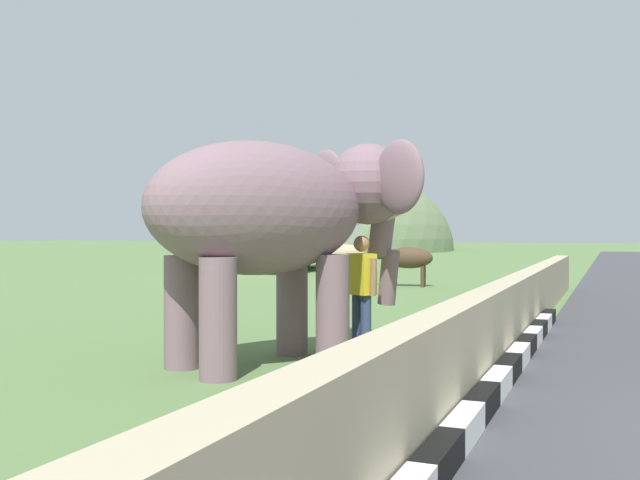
# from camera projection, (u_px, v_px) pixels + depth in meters

# --- Properties ---
(striped_curb) EXTENTS (16.20, 0.20, 0.24)m
(striped_curb) POSITION_uv_depth(u_px,v_px,m) (474.00, 415.00, 6.22)
(striped_curb) COLOR white
(striped_curb) RESTS_ON ground_plane
(barrier_parapet) EXTENTS (28.00, 0.36, 1.00)m
(barrier_parapet) POSITION_uv_depth(u_px,v_px,m) (484.00, 334.00, 8.51)
(barrier_parapet) COLOR tan
(barrier_parapet) RESTS_ON ground_plane
(elephant) EXTENTS (3.95, 3.44, 2.97)m
(elephant) POSITION_uv_depth(u_px,v_px,m) (282.00, 213.00, 9.35)
(elephant) COLOR slate
(elephant) RESTS_ON ground_plane
(person_handler) EXTENTS (0.43, 0.60, 1.66)m
(person_handler) POSITION_uv_depth(u_px,v_px,m) (362.00, 287.00, 10.17)
(person_handler) COLOR navy
(person_handler) RESTS_ON ground_plane
(bus_white) EXTENTS (8.27, 2.93, 3.50)m
(bus_white) POSITION_uv_depth(u_px,v_px,m) (302.00, 224.00, 32.10)
(bus_white) COLOR silver
(bus_white) RESTS_ON ground_plane
(cow_near) EXTENTS (0.77, 1.92, 1.23)m
(cow_near) POSITION_uv_depth(u_px,v_px,m) (407.00, 259.00, 22.40)
(cow_near) COLOR #473323
(cow_near) RESTS_ON ground_plane
(cow_mid) EXTENTS (1.02, 1.92, 1.23)m
(cow_mid) POSITION_uv_depth(u_px,v_px,m) (344.00, 254.00, 27.55)
(cow_mid) COLOR tan
(cow_mid) RESTS_ON ground_plane
(hill_east) EXTENTS (29.56, 23.64, 16.56)m
(hill_east) POSITION_uv_depth(u_px,v_px,m) (323.00, 250.00, 66.48)
(hill_east) COLOR #687B53
(hill_east) RESTS_ON ground_plane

